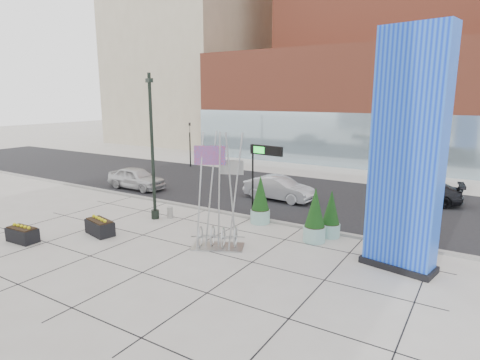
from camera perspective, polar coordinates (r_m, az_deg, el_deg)
The scene contains 20 objects.
ground at distance 19.13m, azimuth -7.23°, elevation -7.99°, with size 160.00×160.00×0.00m, color #9E9991.
street_asphalt at distance 27.27m, azimuth 6.12°, elevation -1.91°, with size 80.00×12.00×0.02m, color black.
curb_edge at distance 22.19m, azimuth -0.69°, elevation -4.92°, with size 80.00×0.30×0.12m, color gray.
tower_podium at distance 42.22m, azimuth 17.86°, elevation 9.97°, with size 34.00×10.00×11.00m, color brown.
tower_glass_front at distance 37.78m, azimuth 15.75°, elevation 5.38°, with size 34.00×0.60×5.00m, color #8CA5B2.
building_beige_left at distance 61.71m, azimuth -6.47°, elevation 21.59°, with size 18.00×20.00×34.00m, color gray.
blue_pylon at distance 15.77m, azimuth 22.66°, elevation 3.04°, with size 2.85×1.68×8.89m.
lamp_post at distance 21.45m, azimuth -12.29°, elevation 2.60°, with size 0.52×0.42×7.61m.
public_art_sculpture at distance 17.29m, azimuth -3.16°, elevation -5.44°, with size 2.48×1.94×5.05m.
concrete_bollard at distance 21.99m, azimuth -9.92°, elevation -4.59°, with size 0.32×0.32×0.62m, color gray.
overhead_street_sign at distance 20.32m, azimuth 3.51°, elevation 3.36°, with size 1.91×0.45×4.04m.
round_planter_east at distance 19.13m, azimuth 12.81°, elevation -4.85°, with size 0.90×0.90×2.24m.
round_planter_mid at distance 18.33m, azimuth 10.60°, elevation -5.10°, with size 1.00×1.00×2.50m.
round_planter_west at distance 20.66m, azimuth 2.91°, elevation -2.95°, with size 1.01×1.01×2.51m.
box_planter_north at distance 20.27m, azimuth -19.32°, elevation -6.24°, with size 1.71×1.12×0.87m.
box_planter_south at distance 20.73m, azimuth -28.55°, elevation -6.73°, with size 1.50×0.81×0.81m.
car_white_west at distance 29.29m, azimuth -14.52°, elevation 0.24°, with size 1.80×4.47×1.52m, color silver.
car_silver_mid at distance 25.44m, azimuth 5.54°, elevation -1.21°, with size 1.57×4.50×1.48m, color #ADAFB5.
car_dark_east at distance 26.87m, azimuth 24.02°, elevation -1.55°, with size 2.00×4.93×1.43m, color black.
traffic_signal at distance 37.45m, azimuth -7.14°, elevation 5.37°, with size 0.15×0.18×4.10m.
Camera 1 is at (11.46, -13.89, 6.45)m, focal length 30.00 mm.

